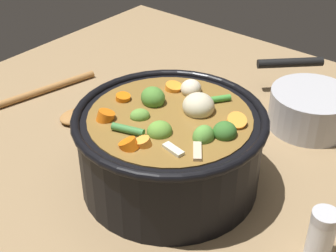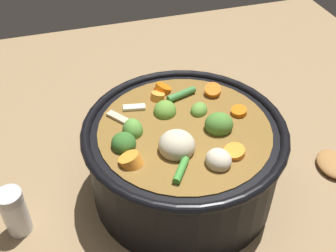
% 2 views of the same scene
% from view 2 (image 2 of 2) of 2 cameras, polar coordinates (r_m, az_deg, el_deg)
% --- Properties ---
extents(ground_plane, '(1.10, 1.10, 0.00)m').
position_cam_2_polar(ground_plane, '(0.63, 2.02, -8.46)').
color(ground_plane, '#8C704C').
extents(cooking_pot, '(0.28, 0.28, 0.14)m').
position_cam_2_polar(cooking_pot, '(0.58, 2.16, -4.30)').
color(cooking_pot, black).
rests_on(cooking_pot, ground_plane).
extents(salt_shaker, '(0.03, 0.03, 0.07)m').
position_cam_2_polar(salt_shaker, '(0.59, -20.41, -11.04)').
color(salt_shaker, silver).
rests_on(salt_shaker, ground_plane).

